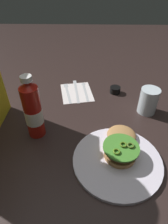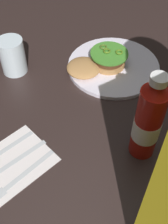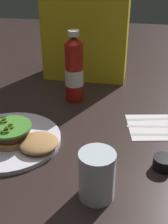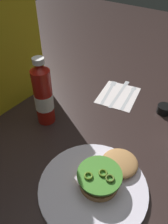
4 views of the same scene
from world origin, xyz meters
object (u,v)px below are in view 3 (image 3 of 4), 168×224
object	(u,v)px
dinner_plate	(8,140)
water_glass	(97,175)
condiment_cup	(163,163)
diner_person	(86,8)
burger_sandwich	(21,137)
ketchup_bottle	(74,71)
butter_knife	(167,126)
napkin	(158,127)
fork_utensil	(161,118)

from	to	relation	value
dinner_plate	water_glass	bearing A→B (deg)	-30.10
dinner_plate	condiment_cup	bearing A→B (deg)	-4.95
diner_person	burger_sandwich	bearing A→B (deg)	-98.39
diner_person	water_glass	bearing A→B (deg)	-78.07
ketchup_bottle	water_glass	xyz separation A→B (m)	(0.14, -0.44, -0.05)
dinner_plate	condiment_cup	world-z (taller)	condiment_cup
ketchup_bottle	diner_person	xyz separation A→B (m)	(-0.00, 0.24, 0.16)
dinner_plate	butter_knife	distance (m)	0.46
napkin	burger_sandwich	bearing A→B (deg)	-155.17
napkin	butter_knife	bearing A→B (deg)	8.64
burger_sandwich	water_glass	distance (m)	0.26
burger_sandwich	fork_utensil	bearing A→B (deg)	30.01
dinner_plate	fork_utensil	size ratio (longest dim) A/B	1.61
burger_sandwich	fork_utensil	size ratio (longest dim) A/B	1.07
napkin	butter_knife	size ratio (longest dim) A/B	0.84
burger_sandwich	butter_knife	distance (m)	0.43
burger_sandwich	water_glass	size ratio (longest dim) A/B	1.74
fork_utensil	diner_person	bearing A→B (deg)	132.16
condiment_cup	butter_knife	bearing A→B (deg)	83.86
burger_sandwich	condiment_cup	xyz separation A→B (m)	(0.37, -0.02, -0.02)
ketchup_bottle	condiment_cup	world-z (taller)	ketchup_bottle
dinner_plate	fork_utensil	bearing A→B (deg)	25.67
ketchup_bottle	condiment_cup	xyz separation A→B (m)	(0.29, -0.32, -0.09)
burger_sandwich	napkin	world-z (taller)	burger_sandwich
butter_knife	water_glass	bearing A→B (deg)	-118.07
condiment_cup	fork_utensil	xyz separation A→B (m)	(0.00, 0.24, -0.01)
ketchup_bottle	condiment_cup	distance (m)	0.44
butter_knife	fork_utensil	distance (m)	0.05
water_glass	butter_knife	world-z (taller)	water_glass
fork_utensil	burger_sandwich	bearing A→B (deg)	-149.99
burger_sandwich	condiment_cup	bearing A→B (deg)	-3.25
ketchup_bottle	condiment_cup	size ratio (longest dim) A/B	4.77
water_glass	condiment_cup	distance (m)	0.19
ketchup_bottle	diner_person	world-z (taller)	diner_person
fork_utensil	water_glass	bearing A→B (deg)	-112.85
water_glass	fork_utensil	xyz separation A→B (m)	(0.15, 0.35, -0.05)
dinner_plate	water_glass	size ratio (longest dim) A/B	2.61
condiment_cup	napkin	bearing A→B (deg)	91.65
dinner_plate	diner_person	size ratio (longest dim) A/B	0.49
water_glass	butter_knife	xyz separation A→B (m)	(0.17, 0.31, -0.05)
diner_person	fork_utensil	bearing A→B (deg)	-47.84
napkin	diner_person	size ratio (longest dim) A/B	0.30
butter_knife	burger_sandwich	bearing A→B (deg)	-156.16
butter_knife	diner_person	distance (m)	0.55
napkin	ketchup_bottle	bearing A→B (deg)	154.68
dinner_plate	water_glass	world-z (taller)	water_glass
ketchup_bottle	butter_knife	bearing A→B (deg)	-22.79
water_glass	fork_utensil	world-z (taller)	water_glass
butter_knife	fork_utensil	xyz separation A→B (m)	(-0.02, 0.04, -0.00)
fork_utensil	ketchup_bottle	bearing A→B (deg)	163.49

